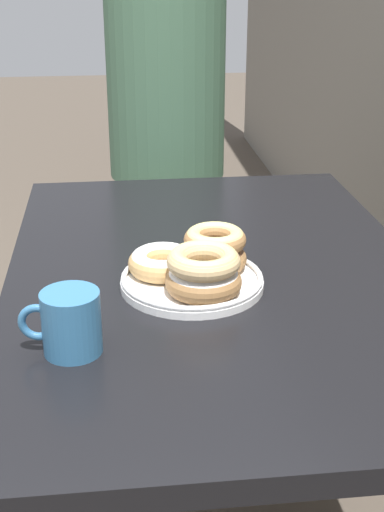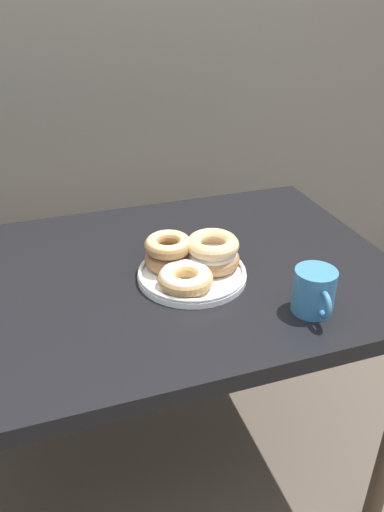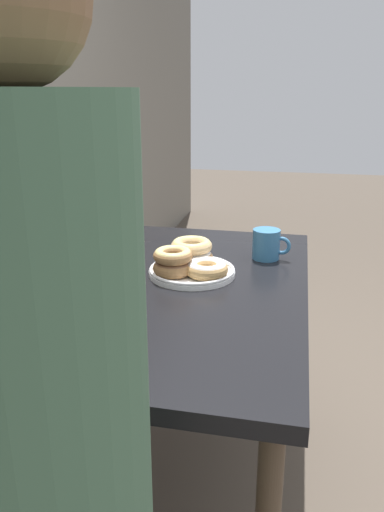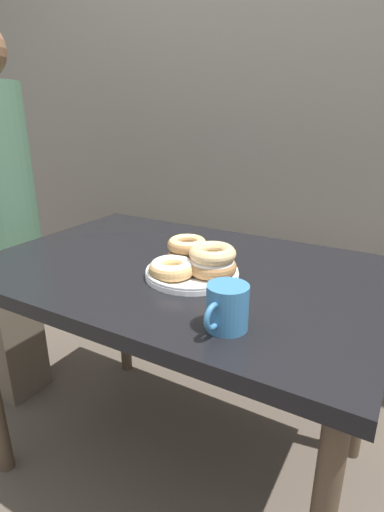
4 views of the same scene
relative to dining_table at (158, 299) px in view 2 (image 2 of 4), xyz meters
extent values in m
cube|color=slate|center=(0.00, 0.83, 0.63)|extent=(8.00, 0.05, 2.60)
cube|color=black|center=(0.00, 0.00, 0.06)|extent=(1.17, 0.79, 0.04)
cylinder|color=#473828|center=(0.52, 0.34, -0.32)|extent=(0.05, 0.05, 0.72)
cylinder|color=white|center=(0.07, -0.06, 0.09)|extent=(0.26, 0.26, 0.01)
torus|color=white|center=(0.07, -0.06, 0.10)|extent=(0.26, 0.26, 0.01)
torus|color=#9E7042|center=(0.13, -0.04, 0.12)|extent=(0.14, 0.14, 0.04)
torus|color=white|center=(0.13, -0.04, 0.12)|extent=(0.13, 0.13, 0.03)
torus|color=#9E7042|center=(0.03, -0.01, 0.12)|extent=(0.15, 0.15, 0.04)
torus|color=brown|center=(0.03, -0.01, 0.12)|extent=(0.14, 0.14, 0.03)
torus|color=tan|center=(0.04, -0.11, 0.12)|extent=(0.14, 0.14, 0.04)
torus|color=white|center=(0.04, -0.11, 0.12)|extent=(0.13, 0.13, 0.03)
torus|color=#D6B27A|center=(0.13, -0.04, 0.15)|extent=(0.17, 0.17, 0.03)
torus|color=#E0D17F|center=(0.13, -0.04, 0.16)|extent=(0.16, 0.16, 0.03)
torus|color=#9E7042|center=(0.03, -0.01, 0.15)|extent=(0.16, 0.16, 0.03)
torus|color=#E0D17F|center=(0.03, -0.01, 0.16)|extent=(0.15, 0.15, 0.03)
cylinder|color=teal|center=(0.27, -0.26, 0.13)|extent=(0.09, 0.09, 0.10)
cylinder|color=#382114|center=(0.27, -0.26, 0.17)|extent=(0.07, 0.07, 0.00)
torus|color=teal|center=(0.27, -0.31, 0.13)|extent=(0.02, 0.06, 0.06)
camera|label=1|loc=(1.22, -0.19, 0.64)|focal=50.00mm
camera|label=2|loc=(-0.25, -1.01, 0.71)|focal=35.00mm
camera|label=3|loc=(-1.29, -0.35, 0.61)|focal=35.00mm
camera|label=4|loc=(0.58, -0.94, 0.51)|focal=28.00mm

